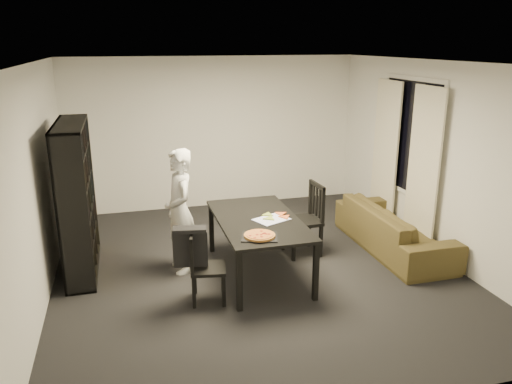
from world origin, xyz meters
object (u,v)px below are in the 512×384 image
object	(u,v)px
person	(180,211)
pepperoni_pizza	(260,235)
chair_left	(201,262)
baking_tray	(260,237)
dining_table	(258,224)
chair_right	(309,214)
sofa	(394,228)
bookshelf	(77,199)

from	to	relation	value
person	pepperoni_pizza	world-z (taller)	person
chair_left	baking_tray	world-z (taller)	chair_left
dining_table	person	world-z (taller)	person
chair_left	person	bearing A→B (deg)	17.92
dining_table	chair_left	distance (m)	0.97
dining_table	pepperoni_pizza	world-z (taller)	pepperoni_pizza
chair_right	sofa	world-z (taller)	chair_right
sofa	baking_tray	bearing A→B (deg)	110.86
pepperoni_pizza	person	bearing A→B (deg)	128.82
chair_left	person	distance (m)	0.93
baking_tray	person	bearing A→B (deg)	129.17
baking_tray	bookshelf	bearing A→B (deg)	146.47
pepperoni_pizza	sofa	size ratio (longest dim) A/B	0.16
person	sofa	bearing A→B (deg)	80.34
chair_left	pepperoni_pizza	size ratio (longest dim) A/B	2.35
bookshelf	pepperoni_pizza	size ratio (longest dim) A/B	5.43
bookshelf	sofa	distance (m)	4.27
bookshelf	sofa	size ratio (longest dim) A/B	0.89
sofa	chair_left	bearing A→B (deg)	104.80
dining_table	baking_tray	size ratio (longest dim) A/B	4.41
bookshelf	dining_table	bearing A→B (deg)	-18.96
bookshelf	baking_tray	size ratio (longest dim) A/B	4.75
chair_right	pepperoni_pizza	xyz separation A→B (m)	(-0.99, -1.04, 0.19)
chair_right	sofa	size ratio (longest dim) A/B	0.47
bookshelf	person	xyz separation A→B (m)	(1.23, -0.38, -0.16)
dining_table	baking_tray	xyz separation A→B (m)	(-0.15, -0.59, 0.07)
chair_left	chair_right	distance (m)	1.90
bookshelf	chair_left	world-z (taller)	bookshelf
chair_right	person	xyz separation A→B (m)	(-1.76, -0.09, 0.23)
person	sofa	distance (m)	3.01
chair_left	baking_tray	size ratio (longest dim) A/B	2.06
bookshelf	baking_tray	xyz separation A→B (m)	(2.00, -1.32, -0.21)
chair_right	pepperoni_pizza	size ratio (longest dim) A/B	2.84
chair_right	chair_left	bearing A→B (deg)	-63.11
chair_right	pepperoni_pizza	bearing A→B (deg)	-46.67
chair_right	pepperoni_pizza	world-z (taller)	chair_right
dining_table	sofa	size ratio (longest dim) A/B	0.83
chair_right	person	bearing A→B (deg)	-90.27
dining_table	sofa	xyz separation A→B (m)	(2.05, 0.25, -0.36)
sofa	pepperoni_pizza	bearing A→B (deg)	111.04
person	bookshelf	bearing A→B (deg)	-114.71
bookshelf	dining_table	size ratio (longest dim) A/B	1.08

